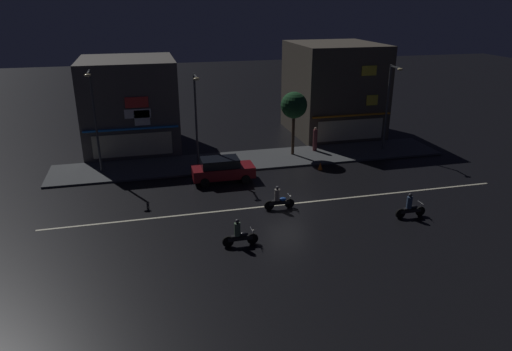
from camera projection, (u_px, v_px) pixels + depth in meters
name	position (u px, v px, depth m)	size (l,w,h in m)	color
ground_plane	(287.00, 204.00, 28.91)	(140.00, 140.00, 0.00)	black
lane_divider_stripe	(287.00, 204.00, 28.91)	(29.06, 0.16, 0.01)	beige
sidewalk_far	(254.00, 160.00, 36.68)	(30.59, 4.51, 0.14)	#424447
storefront_left_block	(130.00, 104.00, 38.88)	(7.54, 7.94, 7.45)	#56514C
storefront_center_block	(333.00, 89.00, 43.15)	(7.55, 8.52, 8.24)	#4C443A
streetlamp_west	(94.00, 114.00, 32.29)	(0.44, 1.64, 7.35)	#47494C
streetlamp_mid	(196.00, 113.00, 33.57)	(0.44, 1.64, 6.91)	#47494C
streetlamp_east	(389.00, 101.00, 37.46)	(0.44, 1.64, 6.96)	#47494C
pedestrian_on_sidewalk	(315.00, 140.00, 38.37)	(0.35, 0.35, 1.99)	brown
street_tree	(294.00, 106.00, 36.37)	(2.08, 2.08, 5.07)	#473323
parked_car_near_kerb	(222.00, 169.00, 32.35)	(4.30, 1.98, 1.67)	maroon
motorcycle_lead	(239.00, 235.00, 23.88)	(1.90, 0.60, 1.52)	black
motorcycle_following	(279.00, 199.00, 28.04)	(1.90, 0.60, 1.52)	black
motorcycle_opposite_lane	(410.00, 207.00, 27.00)	(1.90, 0.60, 1.52)	black
traffic_cone	(320.00, 166.00, 34.70)	(0.36, 0.36, 0.55)	orange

